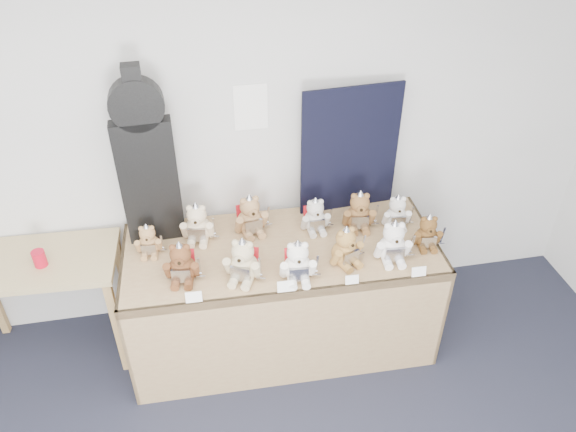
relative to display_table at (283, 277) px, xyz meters
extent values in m
plane|color=white|center=(-0.66, -1.94, 2.05)|extent=(6.00, 6.00, 0.00)
plane|color=silver|center=(-0.66, 0.56, 0.70)|extent=(6.00, 0.00, 6.00)
cube|color=white|center=(-0.10, 0.55, 0.93)|extent=(0.21, 0.00, 0.30)
cube|color=#8D6947|center=(0.00, 0.08, 0.15)|extent=(2.01, 0.88, 0.06)
cube|color=#8D6947|center=(-0.01, -0.32, -0.24)|extent=(1.99, 0.07, 0.83)
cube|color=#8D6947|center=(-0.98, 0.11, -0.24)|extent=(0.04, 0.83, 0.83)
cube|color=#8D6947|center=(0.99, 0.06, -0.24)|extent=(0.04, 0.83, 0.83)
cube|color=#94764F|center=(-1.51, 0.27, 0.14)|extent=(1.00, 0.58, 0.04)
cube|color=olive|center=(-1.08, 0.02, -0.27)|extent=(0.05, 0.05, 0.77)
cube|color=olive|center=(-1.06, 0.48, -0.27)|extent=(0.05, 0.05, 0.77)
cube|color=black|center=(-0.76, 0.35, 0.59)|extent=(0.35, 0.12, 0.82)
cylinder|color=black|center=(-0.76, 0.35, 1.10)|extent=(0.31, 0.11, 0.31)
cube|color=black|center=(-0.76, 0.35, 1.22)|extent=(0.11, 0.10, 0.20)
cube|color=black|center=(0.53, 0.45, 0.62)|extent=(0.66, 0.07, 0.88)
cylinder|color=red|center=(-1.46, 0.21, 0.21)|extent=(0.08, 0.08, 0.11)
ellipsoid|color=brown|center=(-0.61, -0.09, 0.25)|extent=(0.19, 0.17, 0.17)
sphere|color=brown|center=(-0.61, -0.09, 0.36)|extent=(0.12, 0.12, 0.12)
cylinder|color=brown|center=(-0.62, -0.14, 0.35)|extent=(0.06, 0.03, 0.05)
sphere|color=black|center=(-0.62, -0.16, 0.35)|extent=(0.02, 0.02, 0.02)
sphere|color=brown|center=(-0.65, -0.09, 0.41)|extent=(0.04, 0.04, 0.04)
sphere|color=brown|center=(-0.57, -0.10, 0.41)|extent=(0.04, 0.04, 0.04)
cylinder|color=brown|center=(-0.70, -0.10, 0.26)|extent=(0.06, 0.10, 0.13)
cylinder|color=brown|center=(-0.54, -0.12, 0.26)|extent=(0.06, 0.10, 0.13)
cylinder|color=brown|center=(-0.66, -0.14, 0.20)|extent=(0.07, 0.12, 0.05)
cylinder|color=brown|center=(-0.58, -0.16, 0.20)|extent=(0.07, 0.12, 0.05)
cube|color=silver|center=(-0.62, -0.16, 0.25)|extent=(0.11, 0.03, 0.09)
cone|color=silver|center=(-0.61, -0.09, 0.41)|extent=(0.10, 0.10, 0.08)
cube|color=silver|center=(-0.51, -0.14, 0.28)|extent=(0.02, 0.04, 0.18)
cube|color=silver|center=(-0.51, -0.14, 0.21)|extent=(0.05, 0.01, 0.01)
cube|color=#B4141D|center=(-0.60, -0.03, 0.26)|extent=(0.14, 0.05, 0.15)
ellipsoid|color=#CBB98F|center=(-0.26, -0.15, 0.25)|extent=(0.23, 0.21, 0.18)
sphere|color=#CBB98F|center=(-0.26, -0.15, 0.37)|extent=(0.13, 0.13, 0.13)
cylinder|color=#CBB98F|center=(-0.28, -0.20, 0.36)|extent=(0.06, 0.05, 0.06)
sphere|color=black|center=(-0.29, -0.22, 0.36)|extent=(0.02, 0.02, 0.02)
sphere|color=#CBB98F|center=(-0.30, -0.13, 0.42)|extent=(0.04, 0.04, 0.04)
sphere|color=#CBB98F|center=(-0.22, -0.16, 0.42)|extent=(0.04, 0.04, 0.04)
cylinder|color=#CBB98F|center=(-0.35, -0.13, 0.26)|extent=(0.09, 0.11, 0.13)
cylinder|color=#CBB98F|center=(-0.19, -0.20, 0.26)|extent=(0.09, 0.11, 0.13)
cylinder|color=#CBB98F|center=(-0.32, -0.19, 0.20)|extent=(0.10, 0.13, 0.05)
cylinder|color=#CBB98F|center=(-0.25, -0.22, 0.20)|extent=(0.10, 0.13, 0.05)
cube|color=silver|center=(-0.29, -0.21, 0.26)|extent=(0.11, 0.06, 0.10)
cone|color=silver|center=(-0.26, -0.15, 0.43)|extent=(0.11, 0.11, 0.09)
cube|color=silver|center=(-0.17, -0.22, 0.29)|extent=(0.03, 0.05, 0.19)
cube|color=silver|center=(-0.17, -0.22, 0.22)|extent=(0.05, 0.03, 0.01)
cube|color=#B4141D|center=(-0.23, -0.08, 0.27)|extent=(0.14, 0.09, 0.16)
ellipsoid|color=white|center=(0.05, -0.21, 0.25)|extent=(0.18, 0.16, 0.17)
sphere|color=white|center=(0.05, -0.21, 0.36)|extent=(0.13, 0.13, 0.13)
cylinder|color=white|center=(0.04, -0.26, 0.35)|extent=(0.06, 0.03, 0.05)
sphere|color=black|center=(0.04, -0.28, 0.35)|extent=(0.02, 0.02, 0.02)
sphere|color=white|center=(0.01, -0.21, 0.41)|extent=(0.04, 0.04, 0.04)
sphere|color=white|center=(0.09, -0.21, 0.41)|extent=(0.04, 0.04, 0.04)
cylinder|color=white|center=(-0.04, -0.22, 0.26)|extent=(0.06, 0.10, 0.13)
cylinder|color=white|center=(0.13, -0.24, 0.26)|extent=(0.06, 0.10, 0.13)
cylinder|color=white|center=(0.00, -0.27, 0.20)|extent=(0.06, 0.12, 0.05)
cylinder|color=white|center=(0.08, -0.27, 0.20)|extent=(0.06, 0.12, 0.05)
cube|color=silver|center=(0.04, -0.28, 0.25)|extent=(0.11, 0.03, 0.09)
cone|color=silver|center=(0.05, -0.21, 0.42)|extent=(0.11, 0.11, 0.08)
cube|color=silver|center=(0.15, -0.25, 0.28)|extent=(0.02, 0.04, 0.18)
cube|color=silver|center=(0.15, -0.25, 0.21)|extent=(0.05, 0.01, 0.01)
cube|color=#B4141D|center=(0.05, -0.14, 0.26)|extent=(0.14, 0.04, 0.16)
ellipsoid|color=#A2763D|center=(0.36, -0.12, 0.25)|extent=(0.20, 0.19, 0.17)
sphere|color=#A2763D|center=(0.36, -0.12, 0.36)|extent=(0.12, 0.12, 0.12)
cylinder|color=#A2763D|center=(0.37, -0.17, 0.35)|extent=(0.06, 0.04, 0.05)
sphere|color=black|center=(0.38, -0.19, 0.35)|extent=(0.02, 0.02, 0.02)
sphere|color=#A2763D|center=(0.32, -0.14, 0.40)|extent=(0.04, 0.04, 0.04)
sphere|color=#A2763D|center=(0.39, -0.11, 0.40)|extent=(0.04, 0.04, 0.04)
cylinder|color=#A2763D|center=(0.29, -0.17, 0.25)|extent=(0.08, 0.10, 0.12)
cylinder|color=#A2763D|center=(0.44, -0.11, 0.25)|extent=(0.08, 0.10, 0.12)
cylinder|color=#A2763D|center=(0.34, -0.19, 0.20)|extent=(0.08, 0.12, 0.05)
cylinder|color=#A2763D|center=(0.41, -0.16, 0.20)|extent=(0.08, 0.12, 0.05)
cube|color=silver|center=(0.38, -0.18, 0.25)|extent=(0.11, 0.06, 0.09)
cone|color=silver|center=(0.36, -0.12, 0.41)|extent=(0.10, 0.10, 0.08)
cube|color=silver|center=(0.46, -0.12, 0.28)|extent=(0.03, 0.04, 0.17)
cube|color=silver|center=(0.46, -0.12, 0.21)|extent=(0.05, 0.02, 0.01)
ellipsoid|color=white|center=(0.65, -0.14, 0.25)|extent=(0.19, 0.17, 0.18)
sphere|color=white|center=(0.65, -0.14, 0.37)|extent=(0.13, 0.13, 0.13)
cylinder|color=white|center=(0.64, -0.20, 0.36)|extent=(0.06, 0.03, 0.05)
sphere|color=black|center=(0.64, -0.22, 0.36)|extent=(0.02, 0.02, 0.02)
sphere|color=white|center=(0.60, -0.14, 0.42)|extent=(0.04, 0.04, 0.04)
sphere|color=white|center=(0.69, -0.15, 0.42)|extent=(0.04, 0.04, 0.04)
cylinder|color=white|center=(0.56, -0.16, 0.26)|extent=(0.06, 0.10, 0.13)
cylinder|color=white|center=(0.73, -0.17, 0.26)|extent=(0.06, 0.10, 0.13)
cylinder|color=white|center=(0.60, -0.20, 0.20)|extent=(0.06, 0.12, 0.05)
cylinder|color=white|center=(0.68, -0.21, 0.20)|extent=(0.06, 0.12, 0.05)
cube|color=silver|center=(0.64, -0.21, 0.26)|extent=(0.12, 0.03, 0.10)
cone|color=silver|center=(0.65, -0.14, 0.42)|extent=(0.11, 0.11, 0.08)
cube|color=silver|center=(0.75, -0.19, 0.29)|extent=(0.02, 0.05, 0.19)
cube|color=silver|center=(0.75, -0.19, 0.22)|extent=(0.05, 0.01, 0.01)
ellipsoid|color=brown|center=(0.90, -0.06, 0.24)|extent=(0.16, 0.14, 0.15)
sphere|color=brown|center=(0.90, -0.06, 0.34)|extent=(0.11, 0.11, 0.11)
cylinder|color=brown|center=(0.90, -0.11, 0.33)|extent=(0.05, 0.03, 0.05)
sphere|color=black|center=(0.89, -0.12, 0.33)|extent=(0.02, 0.02, 0.02)
sphere|color=brown|center=(0.87, -0.06, 0.38)|extent=(0.03, 0.03, 0.03)
sphere|color=brown|center=(0.94, -0.07, 0.38)|extent=(0.03, 0.03, 0.03)
cylinder|color=brown|center=(0.83, -0.07, 0.25)|extent=(0.05, 0.08, 0.11)
cylinder|color=brown|center=(0.97, -0.09, 0.25)|extent=(0.05, 0.08, 0.11)
cylinder|color=brown|center=(0.86, -0.11, 0.20)|extent=(0.06, 0.10, 0.04)
cylinder|color=brown|center=(0.93, -0.12, 0.20)|extent=(0.06, 0.10, 0.04)
cube|color=silver|center=(0.90, -0.12, 0.24)|extent=(0.10, 0.03, 0.08)
cone|color=silver|center=(0.90, -0.06, 0.38)|extent=(0.09, 0.09, 0.07)
cube|color=silver|center=(0.99, -0.10, 0.27)|extent=(0.02, 0.04, 0.15)
cube|color=silver|center=(0.99, -0.10, 0.21)|extent=(0.04, 0.01, 0.01)
ellipsoid|color=beige|center=(-0.50, 0.27, 0.25)|extent=(0.19, 0.17, 0.17)
sphere|color=beige|center=(-0.50, 0.27, 0.36)|extent=(0.13, 0.13, 0.13)
cylinder|color=beige|center=(-0.51, 0.22, 0.35)|extent=(0.06, 0.04, 0.05)
sphere|color=black|center=(-0.51, 0.20, 0.35)|extent=(0.02, 0.02, 0.02)
sphere|color=beige|center=(-0.54, 0.28, 0.41)|extent=(0.04, 0.04, 0.04)
sphere|color=beige|center=(-0.46, 0.27, 0.41)|extent=(0.04, 0.04, 0.04)
cylinder|color=beige|center=(-0.58, 0.27, 0.26)|extent=(0.06, 0.10, 0.13)
cylinder|color=beige|center=(-0.42, 0.24, 0.26)|extent=(0.06, 0.10, 0.13)
cylinder|color=beige|center=(-0.55, 0.22, 0.20)|extent=(0.07, 0.12, 0.05)
cylinder|color=beige|center=(-0.47, 0.21, 0.20)|extent=(0.07, 0.12, 0.05)
cube|color=silver|center=(-0.51, 0.21, 0.25)|extent=(0.11, 0.04, 0.09)
cone|color=silver|center=(-0.50, 0.27, 0.42)|extent=(0.11, 0.11, 0.08)
cube|color=silver|center=(-0.40, 0.22, 0.28)|extent=(0.02, 0.04, 0.18)
cube|color=silver|center=(-0.40, 0.22, 0.21)|extent=(0.05, 0.02, 0.01)
ellipsoid|color=#AB8255|center=(-0.16, 0.29, 0.25)|extent=(0.20, 0.18, 0.18)
sphere|color=#AB8255|center=(-0.16, 0.29, 0.37)|extent=(0.13, 0.13, 0.13)
cylinder|color=#AB8255|center=(-0.15, 0.24, 0.36)|extent=(0.06, 0.04, 0.05)
sphere|color=black|center=(-0.15, 0.22, 0.36)|extent=(0.02, 0.02, 0.02)
sphere|color=#AB8255|center=(-0.20, 0.28, 0.42)|extent=(0.04, 0.04, 0.04)
sphere|color=#AB8255|center=(-0.12, 0.30, 0.42)|extent=(0.04, 0.04, 0.04)
cylinder|color=#AB8255|center=(-0.24, 0.25, 0.26)|extent=(0.07, 0.10, 0.13)
cylinder|color=#AB8255|center=(-0.08, 0.29, 0.26)|extent=(0.07, 0.10, 0.13)
cylinder|color=#AB8255|center=(-0.19, 0.22, 0.20)|extent=(0.07, 0.12, 0.05)
cylinder|color=#AB8255|center=(-0.11, 0.24, 0.20)|extent=(0.07, 0.12, 0.05)
cube|color=silver|center=(-0.15, 0.22, 0.25)|extent=(0.12, 0.04, 0.10)
cone|color=silver|center=(-0.16, 0.29, 0.42)|extent=(0.11, 0.11, 0.08)
cube|color=silver|center=(-0.05, 0.28, 0.29)|extent=(0.02, 0.05, 0.18)
cube|color=silver|center=(-0.05, 0.28, 0.22)|extent=(0.05, 0.02, 0.01)
cube|color=#B4141D|center=(-0.18, 0.36, 0.26)|extent=(0.14, 0.06, 0.16)
ellipsoid|color=beige|center=(0.25, 0.23, 0.24)|extent=(0.16, 0.13, 0.15)
sphere|color=beige|center=(0.25, 0.23, 0.34)|extent=(0.11, 0.11, 0.11)
cylinder|color=beige|center=(0.25, 0.18, 0.33)|extent=(0.05, 0.03, 0.05)
sphere|color=black|center=(0.25, 0.17, 0.33)|extent=(0.02, 0.02, 0.02)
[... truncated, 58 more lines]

